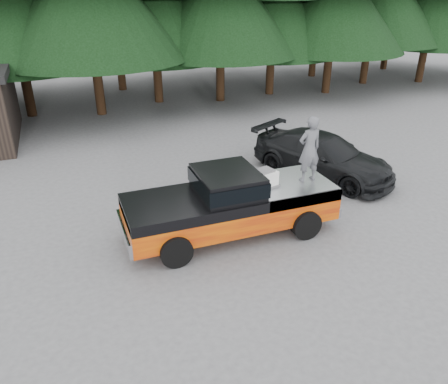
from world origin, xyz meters
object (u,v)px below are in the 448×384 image
object	(u,v)px
pickup_truck	(231,212)
man_on_bed	(309,149)
parked_car	(323,156)
air_compressor	(264,179)

from	to	relation	value
pickup_truck	man_on_bed	size ratio (longest dim) A/B	3.19
pickup_truck	man_on_bed	distance (m)	2.80
parked_car	air_compressor	bearing A→B (deg)	-170.41
parked_car	pickup_truck	bearing A→B (deg)	-177.06
man_on_bed	parked_car	world-z (taller)	man_on_bed
parked_car	man_on_bed	bearing A→B (deg)	-156.94
pickup_truck	air_compressor	bearing A→B (deg)	-3.21
man_on_bed	air_compressor	bearing A→B (deg)	-5.89
man_on_bed	parked_car	distance (m)	3.87
air_compressor	parked_car	world-z (taller)	air_compressor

